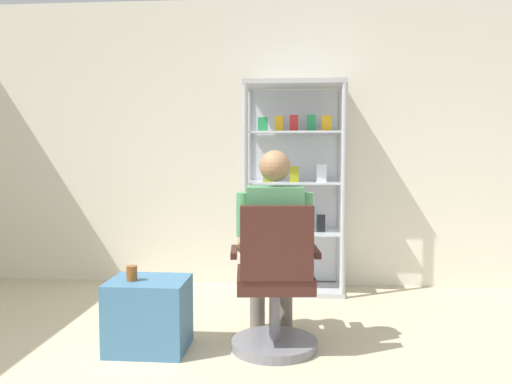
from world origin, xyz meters
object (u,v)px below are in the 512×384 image
object	(u,v)px
seated_shopkeeper	(274,238)
display_cabinet_main	(294,185)
tea_glass	(132,273)
storage_crate	(149,315)
office_chair	(275,292)

from	to	relation	value
seated_shopkeeper	display_cabinet_main	bearing A→B (deg)	84.84
seated_shopkeeper	tea_glass	size ratio (longest dim) A/B	13.36
storage_crate	office_chair	bearing A→B (deg)	1.35
seated_shopkeeper	office_chair	bearing A→B (deg)	-83.92
display_cabinet_main	seated_shopkeeper	xyz separation A→B (m)	(-0.12, -1.37, -0.26)
office_chair	storage_crate	size ratio (longest dim) A/B	1.92
tea_glass	storage_crate	bearing A→B (deg)	21.15
display_cabinet_main	office_chair	xyz separation A→B (m)	(-0.11, -1.53, -0.57)
seated_shopkeeper	tea_glass	world-z (taller)	seated_shopkeeper
storage_crate	seated_shopkeeper	bearing A→B (deg)	12.82
office_chair	storage_crate	world-z (taller)	office_chair
office_chair	storage_crate	bearing A→B (deg)	-178.65
storage_crate	tea_glass	size ratio (longest dim) A/B	5.18
display_cabinet_main	tea_glass	size ratio (longest dim) A/B	19.68
display_cabinet_main	tea_glass	world-z (taller)	display_cabinet_main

